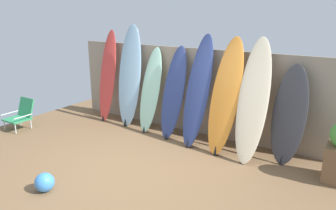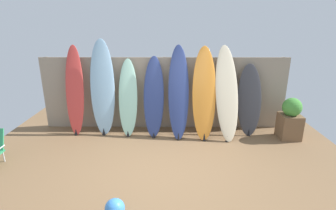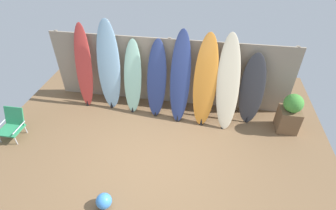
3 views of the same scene
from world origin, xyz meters
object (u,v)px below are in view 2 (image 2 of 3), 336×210
Objects in this scene: surfboard_charcoal_7 at (249,100)px; planter_box at (290,119)px; surfboard_red_0 at (75,91)px; surfboard_seafoam_2 at (128,98)px; surfboard_orange_5 at (204,93)px; surfboard_skyblue_1 at (103,88)px; surfboard_navy_3 at (154,97)px; surfboard_cream_6 at (227,93)px; surfboard_navy_4 at (179,93)px; beach_ball at (115,209)px.

surfboard_charcoal_7 is 1.01m from planter_box.
surfboard_red_0 reaches higher than surfboard_seafoam_2.
planter_box is at bearing -4.61° from surfboard_orange_5.
surfboard_skyblue_1 is 3.50m from surfboard_charcoal_7.
surfboard_navy_3 is at bearing 175.48° from surfboard_orange_5.
surfboard_cream_6 is (2.90, -0.19, -0.07)m from surfboard_skyblue_1.
planter_box is (2.58, -0.20, -0.57)m from surfboard_navy_4.
surfboard_cream_6 is (1.11, -0.05, -0.00)m from surfboard_navy_4.
surfboard_navy_3 is 3.02m from beach_ball.
surfboard_navy_3 is 6.61× the size of beach_ball.
surfboard_navy_4 reaches higher than planter_box.
surfboard_skyblue_1 is at bearing 175.56° from surfboard_navy_4.
surfboard_skyblue_1 reaches higher than surfboard_seafoam_2.
surfboard_navy_4 is 1.00× the size of surfboard_cream_6.
surfboard_navy_4 is at bearing -5.02° from surfboard_seafoam_2.
surfboard_navy_3 is at bearing -4.06° from surfboard_skyblue_1.
surfboard_charcoal_7 is at bearing -0.50° from surfboard_skyblue_1.
surfboard_seafoam_2 is 1.83× the size of planter_box.
surfboard_red_0 is at bearing 176.16° from planter_box.
surfboard_charcoal_7 is 1.72× the size of planter_box.
surfboard_orange_5 reaches higher than surfboard_navy_3.
surfboard_navy_4 is at bearing 71.14° from beach_ball.
surfboard_navy_4 is at bearing 176.18° from surfboard_orange_5.
surfboard_skyblue_1 is 3.24m from beach_ball.
surfboard_skyblue_1 reaches higher than surfboard_red_0.
surfboard_navy_4 is (2.46, -0.14, 0.01)m from surfboard_red_0.
surfboard_navy_4 is at bearing -4.44° from surfboard_skyblue_1.
surfboard_seafoam_2 is 2.32m from surfboard_cream_6.
surfboard_orange_5 is 2.15× the size of planter_box.
surfboard_skyblue_1 is 2.31× the size of planter_box.
surfboard_charcoal_7 is 4.03m from beach_ball.
surfboard_charcoal_7 is (3.49, -0.03, -0.29)m from surfboard_skyblue_1.
surfboard_red_0 is at bearing -179.94° from surfboard_skyblue_1.
planter_box is (4.38, -0.34, -0.64)m from surfboard_skyblue_1.
surfboard_cream_6 is at bearing -3.02° from surfboard_red_0.
surfboard_navy_4 is at bearing -5.24° from surfboard_navy_3.
surfboard_skyblue_1 reaches higher than surfboard_charcoal_7.
surfboard_orange_5 is 1.25× the size of surfboard_charcoal_7.
surfboard_skyblue_1 is 2.91m from surfboard_cream_6.
surfboard_red_0 reaches higher than beach_ball.
surfboard_red_0 is 1.00× the size of surfboard_cream_6.
planter_box is (3.16, -0.25, -0.45)m from surfboard_navy_3.
surfboard_navy_3 is 0.88× the size of surfboard_cream_6.
surfboard_skyblue_1 is 2.39m from surfboard_orange_5.
surfboard_orange_5 is (1.17, -0.09, 0.12)m from surfboard_navy_3.
surfboard_navy_4 is 2.65m from planter_box.
planter_box is at bearing -4.43° from surfboard_navy_4.
surfboard_navy_4 is 7.52× the size of beach_ball.
surfboard_skyblue_1 is at bearing 175.94° from surfboard_navy_3.
planter_box is at bearing -4.62° from surfboard_seafoam_2.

